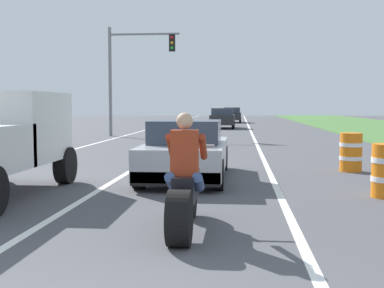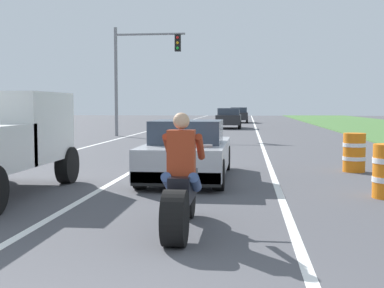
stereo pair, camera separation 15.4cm
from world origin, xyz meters
TOP-DOWN VIEW (x-y plane):
  - lane_stripe_left_solid at (-5.40, 20.00)m, footprint 0.14×120.00m
  - lane_stripe_right_solid at (1.80, 20.00)m, footprint 0.14×120.00m
  - lane_stripe_centre_dashed at (-1.80, 20.00)m, footprint 0.14×120.00m
  - motorcycle_with_rider at (0.30, 3.78)m, footprint 0.70×2.21m
  - sports_car_silver at (-0.21, 8.75)m, footprint 1.84×4.30m
  - traffic_light_mast_near at (-4.94, 24.39)m, footprint 3.96×0.34m
  - construction_barrel_mid at (3.91, 10.41)m, footprint 0.58×0.58m
  - distant_car_far_ahead at (-0.21, 34.27)m, footprint 1.80×4.00m
  - distant_car_further_ahead at (0.33, 46.54)m, footprint 1.80×4.00m

SIDE VIEW (x-z plane):
  - lane_stripe_left_solid at x=-5.40m, z-range 0.00..0.01m
  - lane_stripe_right_solid at x=1.80m, z-range 0.00..0.01m
  - lane_stripe_centre_dashed at x=-1.80m, z-range 0.00..0.01m
  - construction_barrel_mid at x=3.91m, z-range 0.00..1.00m
  - motorcycle_with_rider at x=0.30m, z-range -0.22..1.40m
  - sports_car_silver at x=-0.21m, z-range -0.05..1.31m
  - distant_car_far_ahead at x=-0.21m, z-range 0.02..1.52m
  - distant_car_further_ahead at x=0.33m, z-range 0.02..1.52m
  - traffic_light_mast_near at x=-4.94m, z-range 0.95..6.95m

